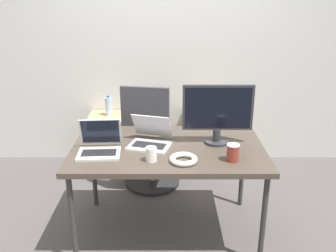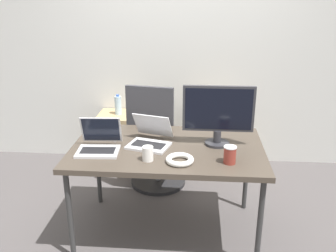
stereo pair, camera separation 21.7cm
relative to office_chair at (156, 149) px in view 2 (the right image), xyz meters
The scene contains 14 objects.
ground_plane 0.87m from the office_chair, 76.66° to the right, with size 14.00×14.00×0.00m, color #514C4C.
wall_back 1.16m from the office_chair, 76.36° to the left, with size 10.00×0.05×2.60m.
desk 0.82m from the office_chair, 76.66° to the right, with size 1.47×0.92×0.76m.
office_chair is the anchor object (origin of this frame).
cabinet_left 0.67m from the office_chair, 134.67° to the left, with size 0.45×0.44×0.61m.
cabinet_right 0.75m from the office_chair, 39.40° to the left, with size 0.45×0.44×0.61m.
water_bottle 0.73m from the office_chair, 134.54° to the left, with size 0.07×0.07×0.22m.
laptop_left 0.81m from the office_chair, 87.04° to the right, with size 0.36×0.41×0.22m.
laptop_right 0.99m from the office_chair, 111.15° to the right, with size 0.32×0.32×0.23m.
monitor 1.06m from the office_chair, 50.38° to the right, with size 0.54×0.19×0.47m.
coffee_cup_white 1.08m from the office_chair, 86.69° to the right, with size 0.08×0.08×0.10m.
coffee_cup_brown 1.25m from the office_chair, 57.83° to the right, with size 0.09×0.09×0.12m.
cable_coil 1.12m from the office_chair, 74.36° to the right, with size 0.20×0.20×0.04m.
scissors 0.73m from the office_chair, 112.86° to the right, with size 0.05×0.17×0.01m.
Camera 2 is at (0.22, -2.64, 1.90)m, focal length 40.00 mm.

